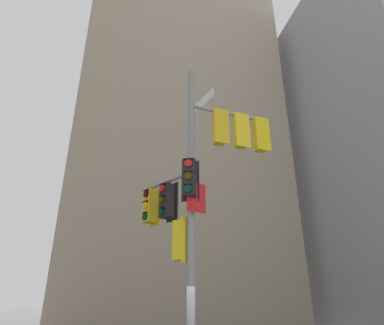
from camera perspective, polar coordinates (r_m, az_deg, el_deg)
The scene contains 2 objects.
building_mid_block at distance 36.49m, azimuth -3.28°, elevation 6.75°, with size 17.82×17.82×40.30m, color tan.
signal_pole_assembly at distance 9.16m, azimuth 1.36°, elevation -3.50°, with size 3.76×2.45×8.79m.
Camera 1 is at (-1.67, -8.11, 2.27)m, focal length 30.20 mm.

